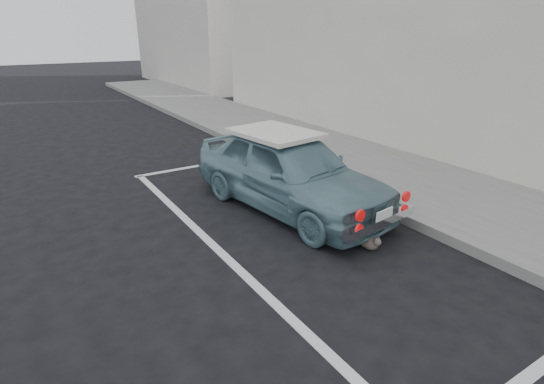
% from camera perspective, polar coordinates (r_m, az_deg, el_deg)
% --- Properties ---
extents(ground, '(80.00, 80.00, 0.00)m').
position_cam_1_polar(ground, '(4.38, 22.83, -19.80)').
color(ground, black).
rests_on(ground, ground).
extents(sidewalk, '(2.80, 40.00, 0.15)m').
position_cam_1_polar(sidewalk, '(7.66, 24.94, -1.42)').
color(sidewalk, slate).
rests_on(sidewalk, ground).
extents(building_far, '(3.50, 10.00, 8.00)m').
position_cam_1_polar(building_far, '(23.63, -9.99, 23.82)').
color(building_far, beige).
rests_on(building_far, ground).
extents(pline_rear, '(3.00, 0.12, 0.01)m').
position_cam_1_polar(pline_rear, '(4.58, 32.08, -19.61)').
color(pline_rear, silver).
rests_on(pline_rear, ground).
extents(pline_front, '(3.00, 0.12, 0.01)m').
position_cam_1_polar(pline_front, '(9.30, -9.05, 3.64)').
color(pline_front, silver).
rests_on(pline_front, ground).
extents(pline_side, '(0.12, 7.00, 0.01)m').
position_cam_1_polar(pline_side, '(5.81, -7.66, -7.34)').
color(pline_side, silver).
rests_on(pline_side, ground).
extents(retro_coupe, '(1.96, 3.85, 1.25)m').
position_cam_1_polar(retro_coupe, '(6.78, 2.40, 2.87)').
color(retro_coupe, '#678F9A').
rests_on(retro_coupe, ground).
extents(cat, '(0.21, 0.42, 0.23)m').
position_cam_1_polar(cat, '(5.82, 13.03, -6.57)').
color(cat, brown).
rests_on(cat, ground).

